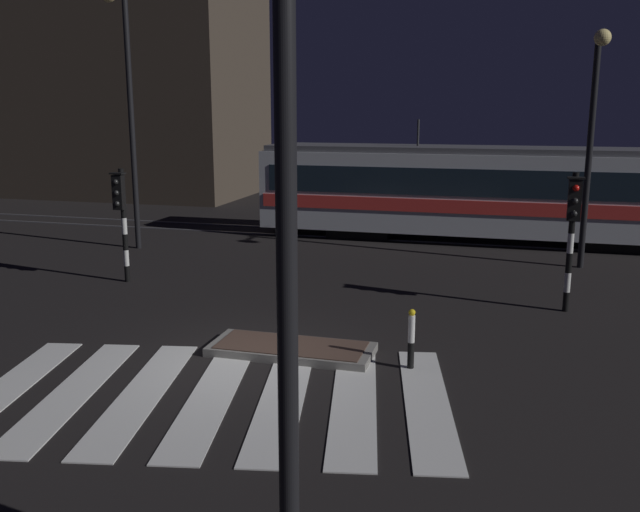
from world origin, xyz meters
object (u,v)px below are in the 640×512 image
(traffic_light_corner_far_left, at_px, (121,208))
(street_lamp_trackside_right, at_px, (593,120))
(traffic_light_corner_far_right, at_px, (573,221))
(street_lamp_trackside_left, at_px, (126,93))
(tram, at_px, (484,191))
(bollard_island_edge, at_px, (411,339))
(street_lamp_near_kerb, at_px, (275,71))

(traffic_light_corner_far_left, distance_m, street_lamp_trackside_right, 12.98)
(traffic_light_corner_far_right, height_order, street_lamp_trackside_left, street_lamp_trackside_left)
(traffic_light_corner_far_left, relative_size, tram, 0.19)
(bollard_island_edge, bearing_deg, street_lamp_trackside_right, 67.89)
(street_lamp_near_kerb, distance_m, bollard_island_edge, 7.88)
(tram, bearing_deg, traffic_light_corner_far_left, -136.74)
(traffic_light_corner_far_left, bearing_deg, traffic_light_corner_far_right, 1.19)
(traffic_light_corner_far_right, distance_m, street_lamp_trackside_left, 13.95)
(street_lamp_trackside_left, distance_m, tram, 12.22)
(traffic_light_corner_far_right, relative_size, bollard_island_edge, 2.86)
(street_lamp_trackside_right, bearing_deg, bollard_island_edge, -112.11)
(traffic_light_corner_far_right, relative_size, street_lamp_trackside_left, 0.40)
(street_lamp_trackside_right, bearing_deg, traffic_light_corner_far_right, -98.99)
(traffic_light_corner_far_right, distance_m, street_lamp_trackside_right, 5.10)
(street_lamp_near_kerb, relative_size, bollard_island_edge, 6.96)
(street_lamp_trackside_left, relative_size, street_lamp_near_kerb, 1.04)
(traffic_light_corner_far_left, xyz_separation_m, street_lamp_trackside_right, (11.85, 4.81, 2.22))
(street_lamp_trackside_left, bearing_deg, street_lamp_trackside_right, 3.61)
(bollard_island_edge, bearing_deg, street_lamp_trackside_left, 141.55)
(traffic_light_corner_far_right, relative_size, tram, 0.20)
(street_lamp_trackside_left, height_order, street_lamp_near_kerb, street_lamp_trackside_left)
(street_lamp_near_kerb, bearing_deg, tram, 87.27)
(tram, relative_size, bollard_island_edge, 14.07)
(traffic_light_corner_far_right, relative_size, street_lamp_trackside_right, 0.48)
(street_lamp_trackside_left, xyz_separation_m, bollard_island_edge, (10.20, -8.10, -4.45))
(street_lamp_near_kerb, bearing_deg, traffic_light_corner_far_left, 126.57)
(street_lamp_trackside_left, bearing_deg, street_lamp_near_kerb, -55.80)
(traffic_light_corner_far_left, xyz_separation_m, street_lamp_trackside_left, (-2.00, 3.94, 3.02))
(traffic_light_corner_far_left, relative_size, street_lamp_near_kerb, 0.39)
(street_lamp_trackside_left, bearing_deg, traffic_light_corner_far_left, -63.03)
(street_lamp_trackside_left, bearing_deg, bollard_island_edge, -38.45)
(tram, bearing_deg, traffic_light_corner_far_right, -74.79)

